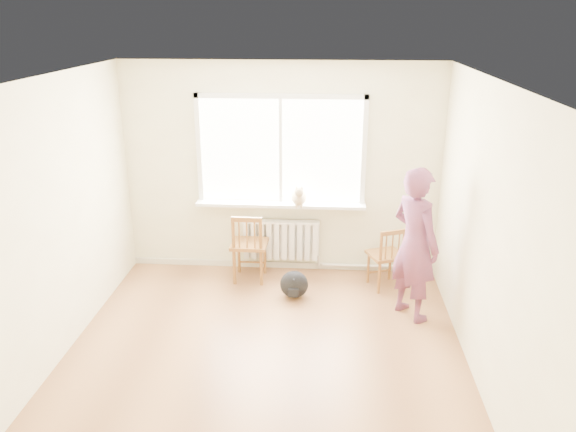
% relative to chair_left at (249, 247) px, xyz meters
% --- Properties ---
extents(floor, '(4.50, 4.50, 0.00)m').
position_rel_chair_left_xyz_m(floor, '(0.38, -1.83, -0.46)').
color(floor, '#A56E43').
rests_on(floor, ground).
extents(ceiling, '(4.50, 4.50, 0.00)m').
position_rel_chair_left_xyz_m(ceiling, '(0.38, -1.83, 2.24)').
color(ceiling, white).
rests_on(ceiling, back_wall).
extents(back_wall, '(4.00, 0.01, 2.70)m').
position_rel_chair_left_xyz_m(back_wall, '(0.38, 0.42, 0.89)').
color(back_wall, '#F3EDC2').
rests_on(back_wall, ground).
extents(window, '(2.12, 0.05, 1.42)m').
position_rel_chair_left_xyz_m(window, '(0.38, 0.39, 1.21)').
color(window, white).
rests_on(window, back_wall).
extents(windowsill, '(2.15, 0.22, 0.04)m').
position_rel_chair_left_xyz_m(windowsill, '(0.38, 0.31, 0.47)').
color(windowsill, white).
rests_on(windowsill, back_wall).
extents(radiator, '(1.00, 0.12, 0.55)m').
position_rel_chair_left_xyz_m(radiator, '(0.38, 0.33, -0.02)').
color(radiator, white).
rests_on(radiator, back_wall).
extents(heating_pipe, '(1.40, 0.04, 0.04)m').
position_rel_chair_left_xyz_m(heating_pipe, '(1.63, 0.36, -0.38)').
color(heating_pipe, silver).
rests_on(heating_pipe, back_wall).
extents(baseboard, '(4.00, 0.03, 0.08)m').
position_rel_chair_left_xyz_m(baseboard, '(0.38, 0.40, -0.42)').
color(baseboard, beige).
rests_on(baseboard, ground).
extents(chair_left, '(0.45, 0.43, 0.90)m').
position_rel_chair_left_xyz_m(chair_left, '(0.00, 0.00, 0.00)').
color(chair_left, brown).
rests_on(chair_left, floor).
extents(chair_right, '(0.51, 0.50, 0.81)m').
position_rel_chair_left_xyz_m(chair_right, '(1.72, -0.09, -0.05)').
color(chair_right, brown).
rests_on(chair_right, floor).
extents(person, '(0.71, 0.75, 1.73)m').
position_rel_chair_left_xyz_m(person, '(1.93, -0.74, 0.41)').
color(person, '#BB3E72').
rests_on(person, floor).
extents(cat, '(0.21, 0.44, 0.30)m').
position_rel_chair_left_xyz_m(cat, '(0.61, 0.22, 0.61)').
color(cat, '#D4B691').
rests_on(cat, windowsill).
extents(backpack, '(0.40, 0.34, 0.34)m').
position_rel_chair_left_xyz_m(backpack, '(0.60, -0.42, -0.29)').
color(backpack, black).
rests_on(backpack, floor).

